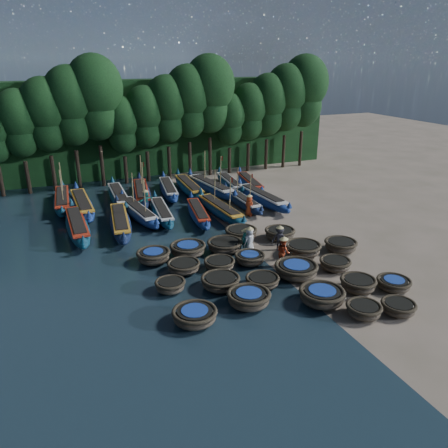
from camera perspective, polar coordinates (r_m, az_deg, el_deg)
name	(u,v)px	position (r m, az deg, el deg)	size (l,w,h in m)	color
ground	(252,250)	(29.45, 3.65, -3.42)	(120.00, 120.00, 0.00)	gray
foliage_wall	(158,127)	(49.51, -8.58, 12.42)	(40.00, 3.00, 10.00)	black
coracle_3	(364,310)	(23.13, 17.79, -10.63)	(2.19, 2.19, 0.70)	#4E4231
coracle_4	(398,307)	(24.00, 21.81, -10.05)	(1.90, 1.90, 0.65)	#4E4231
coracle_5	(195,315)	(21.63, -3.85, -11.84)	(2.25, 2.25, 0.74)	#4E4231
coracle_6	(249,298)	(22.94, 3.26, -9.63)	(2.72, 2.72, 0.81)	#4E4231
coracle_7	(322,296)	(23.63, 12.66, -9.12)	(2.73, 2.73, 0.84)	#4E4231
coracle_8	(358,284)	(25.40, 17.10, -7.47)	(2.44, 2.44, 0.77)	#4E4231
coracle_9	(394,283)	(26.24, 21.29, -7.25)	(2.08, 2.08, 0.63)	#4E4231
coracle_10	(170,285)	(24.42, -7.04, -7.96)	(1.71, 1.71, 0.68)	#4E4231
coracle_11	(221,282)	(24.55, -0.46, -7.55)	(2.64, 2.64, 0.73)	#4E4231
coracle_12	(262,281)	(24.83, 5.04, -7.41)	(2.40, 2.40, 0.64)	#4E4231
coracle_13	(296,270)	(26.06, 9.41, -5.90)	(3.08, 3.08, 0.84)	#4E4231
coracle_14	(335,264)	(27.45, 14.31, -5.06)	(2.05, 2.05, 0.69)	#4E4231
coracle_15	(184,266)	(26.45, -5.27, -5.53)	(2.01, 2.01, 0.66)	#4E4231
coracle_16	(219,264)	(26.70, -0.60, -5.20)	(1.92, 1.92, 0.63)	#4E4231
coracle_17	(250,258)	(27.36, 3.37, -4.46)	(2.20, 2.20, 0.70)	#4E4231
coracle_18	(303,249)	(28.94, 10.27, -3.18)	(2.58, 2.58, 0.82)	#4E4231
coracle_19	(341,245)	(30.09, 14.99, -2.69)	(2.50, 2.50, 0.76)	#4E4231
coracle_20	(154,256)	(27.82, -9.19, -4.13)	(2.38, 2.38, 0.80)	#4E4231
coracle_21	(188,249)	(28.54, -4.73, -3.27)	(2.46, 2.46, 0.80)	#4E4231
coracle_22	(225,245)	(29.00, 0.11, -2.81)	(2.38, 2.38, 0.78)	#4E4231
coracle_23	(241,233)	(31.03, 2.24, -1.18)	(2.73, 2.73, 0.80)	#4E4231
coracle_24	(280,233)	(31.19, 7.31, -1.22)	(2.50, 2.50, 0.79)	#4E4231
long_boat_1	(77,226)	(33.70, -18.61, -0.22)	(1.61, 8.83, 1.55)	#0D374D
long_boat_2	(120,222)	(33.59, -13.39, 0.24)	(2.50, 8.67, 1.54)	#101C3D
long_boat_3	(138,212)	(35.59, -11.16, 1.55)	(2.52, 8.20, 3.52)	navy
long_boat_4	(162,212)	(35.34, -8.13, 1.53)	(2.06, 7.67, 1.36)	#0D374D
long_boat_5	(198,213)	(34.91, -3.38, 1.44)	(2.47, 7.38, 1.31)	navy
long_boat_6	(220,209)	(35.48, -0.50, 1.92)	(1.99, 8.39, 3.57)	#0D374D
long_boat_7	(242,201)	(37.83, 2.34, 3.03)	(1.40, 7.61, 3.23)	#101C3D
long_boat_8	(262,198)	(38.58, 4.99, 3.43)	(2.14, 8.67, 1.53)	navy
long_boat_9	(63,201)	(40.18, -20.34, 2.90)	(2.00, 8.62, 3.67)	#0D374D
long_boat_10	(82,205)	(38.41, -18.01, 2.42)	(1.76, 9.04, 1.59)	navy
long_boat_11	(119,197)	(39.91, -13.57, 3.50)	(1.73, 8.55, 1.50)	#0D374D
long_boat_12	(142,193)	(40.34, -10.70, 3.96)	(3.02, 8.90, 3.83)	#101C3D
long_boat_13	(168,189)	(41.49, -7.26, 4.54)	(2.54, 8.01, 1.42)	navy
long_boat_14	(189,187)	(41.86, -4.61, 4.84)	(1.86, 8.60, 1.52)	#0D374D
long_boat_15	(211,187)	(41.65, -1.75, 4.86)	(2.85, 8.98, 3.85)	navy
long_boat_16	(230,183)	(43.29, 0.80, 5.38)	(2.08, 7.77, 1.37)	#0D374D
long_boat_17	(250,183)	(43.41, 3.38, 5.39)	(2.55, 7.81, 1.39)	navy
fisherman_0	(250,240)	(28.65, 3.36, -2.08)	(1.01, 0.84, 1.98)	beige
fisherman_1	(245,239)	(28.88, 2.78, -1.99)	(0.57, 0.67, 1.75)	#186860
fisherman_2	(283,251)	(27.18, 7.72, -3.56)	(0.74, 0.92, 2.00)	#AE3617
fisherman_3	(279,238)	(29.32, 7.26, -1.82)	(1.21, 0.93, 1.86)	black
fisherman_4	(284,248)	(28.01, 7.84, -3.07)	(0.74, 0.94, 1.69)	beige
fisherman_5	(146,201)	(37.15, -10.14, 3.03)	(1.70, 1.22, 1.97)	#186860
fisherman_6	(249,205)	(35.48, 3.31, 2.49)	(0.84, 1.00, 1.94)	#AE3617
tree_1	(19,123)	(44.35, -25.22, 11.90)	(4.09, 4.09, 9.65)	black
tree_2	(45,114)	(44.25, -22.34, 13.18)	(4.51, 4.51, 10.63)	black
tree_3	(70,105)	(44.27, -19.41, 14.44)	(4.92, 4.92, 11.60)	black
tree_4	(95,97)	(44.43, -16.47, 15.65)	(5.34, 5.34, 12.58)	black
tree_5	(122,125)	(45.05, -13.16, 12.54)	(3.68, 3.68, 8.68)	black
tree_6	(145,116)	(45.41, -10.30, 13.67)	(4.09, 4.09, 9.65)	black
tree_7	(167,108)	(45.89, -7.47, 14.74)	(4.51, 4.51, 10.63)	black
tree_8	(188,101)	(46.48, -4.67, 15.76)	(4.92, 4.92, 11.60)	black
tree_9	(209,93)	(47.20, -1.93, 16.71)	(5.34, 5.34, 12.58)	black
tree_10	(230,119)	(48.33, 0.73, 13.60)	(3.68, 3.68, 8.68)	black
tree_11	(249,111)	(49.20, 3.27, 14.49)	(4.09, 4.09, 9.65)	black
tree_12	(268,104)	(50.18, 5.74, 15.33)	(4.51, 4.51, 10.63)	black
tree_13	(286,97)	(51.24, 8.13, 16.10)	(4.92, 4.92, 11.60)	black
tree_14	(304,90)	(52.40, 10.43, 16.81)	(5.34, 5.34, 12.58)	black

